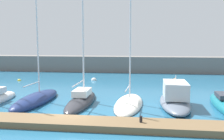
% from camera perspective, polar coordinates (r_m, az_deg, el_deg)
% --- Properties ---
extents(ground_plane, '(120.00, 120.00, 0.00)m').
position_cam_1_polar(ground_plane, '(19.26, -9.72, -11.07)').
color(ground_plane, '#236084').
extents(dock_pier, '(31.06, 2.16, 0.47)m').
position_cam_1_polar(dock_pier, '(17.48, -11.56, -12.18)').
color(dock_pier, brown).
rests_on(dock_pier, ground_plane).
extents(breakwater_seawall, '(108.00, 3.70, 3.04)m').
position_cam_1_polar(breakwater_seawall, '(46.98, 0.40, 1.46)').
color(breakwater_seawall, slate).
rests_on(breakwater_seawall, ground_plane).
extents(sailboat_navy_third, '(2.77, 8.50, 17.10)m').
position_cam_1_polar(sailboat_navy_third, '(24.45, -17.69, -6.58)').
color(sailboat_navy_third, navy).
rests_on(sailboat_navy_third, ground_plane).
extents(sailboat_charcoal_fourth, '(2.22, 8.19, 13.65)m').
position_cam_1_polar(sailboat_charcoal_fourth, '(23.01, -7.35, -7.16)').
color(sailboat_charcoal_fourth, '#2D2D33').
rests_on(sailboat_charcoal_fourth, ground_plane).
extents(sailboat_ivory_fifth, '(3.04, 8.06, 14.34)m').
position_cam_1_polar(sailboat_ivory_fifth, '(22.44, 4.03, -8.01)').
color(sailboat_ivory_fifth, silver).
rests_on(sailboat_ivory_fifth, ground_plane).
extents(motorboat_slate_sixth, '(2.93, 8.16, 3.12)m').
position_cam_1_polar(motorboat_slate_sixth, '(22.86, 14.83, -6.52)').
color(motorboat_slate_sixth, slate).
rests_on(motorboat_slate_sixth, ground_plane).
extents(mooring_buoy_orange, '(0.63, 0.63, 0.63)m').
position_cam_1_polar(mooring_buoy_orange, '(37.63, 14.78, -2.43)').
color(mooring_buoy_orange, orange).
rests_on(mooring_buoy_orange, ground_plane).
extents(mooring_buoy_yellow, '(0.53, 0.53, 0.53)m').
position_cam_1_polar(mooring_buoy_yellow, '(38.78, -21.33, -2.40)').
color(mooring_buoy_yellow, yellow).
rests_on(mooring_buoy_yellow, ground_plane).
extents(mooring_buoy_white, '(0.83, 0.83, 0.83)m').
position_cam_1_polar(mooring_buoy_white, '(36.62, -4.36, -2.47)').
color(mooring_buoy_white, white).
rests_on(mooring_buoy_white, ground_plane).
extents(dock_bollard, '(0.20, 0.20, 0.44)m').
position_cam_1_polar(dock_bollard, '(16.49, 6.93, -11.60)').
color(dock_bollard, black).
rests_on(dock_bollard, dock_pier).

